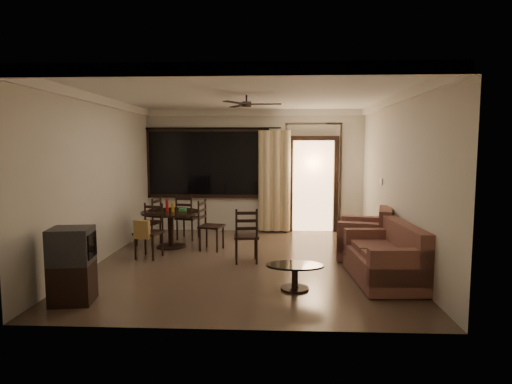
{
  "coord_description": "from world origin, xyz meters",
  "views": [
    {
      "loc": [
        0.49,
        -7.13,
        1.95
      ],
      "look_at": [
        0.15,
        0.2,
        1.18
      ],
      "focal_mm": 30.0,
      "sensor_mm": 36.0,
      "label": 1
    }
  ],
  "objects_px": {
    "dining_chair_east": "(211,235)",
    "side_chair": "(246,246)",
    "dining_table": "(171,219)",
    "dining_chair_north": "(188,226)",
    "dining_chair_south": "(149,241)",
    "dining_chair_west": "(149,231)",
    "armchair": "(368,238)",
    "coffee_table": "(295,273)",
    "tv_cabinet": "(72,265)",
    "sofa": "(387,259)"
  },
  "relations": [
    {
      "from": "dining_chair_east",
      "to": "side_chair",
      "type": "height_order",
      "value": "dining_chair_east"
    },
    {
      "from": "dining_table",
      "to": "side_chair",
      "type": "bearing_deg",
      "value": -33.7
    },
    {
      "from": "dining_chair_east",
      "to": "dining_chair_north",
      "type": "xyz_separation_m",
      "value": [
        -0.65,
        0.95,
        0.0
      ]
    },
    {
      "from": "dining_chair_south",
      "to": "dining_chair_north",
      "type": "relative_size",
      "value": 1.0
    },
    {
      "from": "dining_chair_west",
      "to": "dining_chair_north",
      "type": "xyz_separation_m",
      "value": [
        0.66,
        0.59,
        0.0
      ]
    },
    {
      "from": "armchair",
      "to": "coffee_table",
      "type": "bearing_deg",
      "value": -114.25
    },
    {
      "from": "tv_cabinet",
      "to": "side_chair",
      "type": "xyz_separation_m",
      "value": [
        2.04,
        2.0,
        -0.2
      ]
    },
    {
      "from": "dining_table",
      "to": "dining_chair_west",
      "type": "distance_m",
      "value": 0.59
    },
    {
      "from": "coffee_table",
      "to": "dining_table",
      "type": "bearing_deg",
      "value": 133.87
    },
    {
      "from": "dining_chair_west",
      "to": "coffee_table",
      "type": "xyz_separation_m",
      "value": [
        2.79,
        -2.58,
        -0.05
      ]
    },
    {
      "from": "dining_chair_west",
      "to": "dining_chair_east",
      "type": "height_order",
      "value": "same"
    },
    {
      "from": "dining_chair_east",
      "to": "dining_chair_south",
      "type": "relative_size",
      "value": 1.0
    },
    {
      "from": "dining_table",
      "to": "side_chair",
      "type": "xyz_separation_m",
      "value": [
        1.54,
        -1.03,
        -0.28
      ]
    },
    {
      "from": "dining_chair_west",
      "to": "coffee_table",
      "type": "bearing_deg",
      "value": 59.82
    },
    {
      "from": "dining_chair_west",
      "to": "side_chair",
      "type": "distance_m",
      "value": 2.36
    },
    {
      "from": "sofa",
      "to": "coffee_table",
      "type": "relative_size",
      "value": 2.0
    },
    {
      "from": "dining_chair_south",
      "to": "tv_cabinet",
      "type": "height_order",
      "value": "tv_cabinet"
    },
    {
      "from": "sofa",
      "to": "side_chair",
      "type": "bearing_deg",
      "value": 152.11
    },
    {
      "from": "tv_cabinet",
      "to": "armchair",
      "type": "xyz_separation_m",
      "value": [
        4.15,
        2.32,
        -0.11
      ]
    },
    {
      "from": "dining_chair_north",
      "to": "sofa",
      "type": "height_order",
      "value": "dining_chair_north"
    },
    {
      "from": "armchair",
      "to": "side_chair",
      "type": "relative_size",
      "value": 1.14
    },
    {
      "from": "coffee_table",
      "to": "side_chair",
      "type": "distance_m",
      "value": 1.57
    },
    {
      "from": "dining_chair_south",
      "to": "sofa",
      "type": "relative_size",
      "value": 0.6
    },
    {
      "from": "armchair",
      "to": "side_chair",
      "type": "distance_m",
      "value": 2.14
    },
    {
      "from": "dining_chair_east",
      "to": "dining_chair_south",
      "type": "xyz_separation_m",
      "value": [
        -1.0,
        -0.65,
        0.02
      ]
    },
    {
      "from": "dining_chair_east",
      "to": "dining_chair_north",
      "type": "relative_size",
      "value": 1.0
    },
    {
      "from": "dining_chair_north",
      "to": "tv_cabinet",
      "type": "distance_m",
      "value": 3.86
    },
    {
      "from": "side_chair",
      "to": "dining_chair_west",
      "type": "bearing_deg",
      "value": -37.36
    },
    {
      "from": "tv_cabinet",
      "to": "side_chair",
      "type": "relative_size",
      "value": 1.02
    },
    {
      "from": "dining_chair_west",
      "to": "armchair",
      "type": "xyz_separation_m",
      "value": [
        4.14,
        -0.89,
        0.08
      ]
    },
    {
      "from": "dining_chair_west",
      "to": "armchair",
      "type": "height_order",
      "value": "dining_chair_west"
    },
    {
      "from": "dining_chair_south",
      "to": "sofa",
      "type": "bearing_deg",
      "value": -4.23
    },
    {
      "from": "dining_chair_east",
      "to": "sofa",
      "type": "distance_m",
      "value": 3.38
    },
    {
      "from": "tv_cabinet",
      "to": "sofa",
      "type": "height_order",
      "value": "tv_cabinet"
    },
    {
      "from": "dining_table",
      "to": "sofa",
      "type": "bearing_deg",
      "value": -28.64
    },
    {
      "from": "dining_chair_east",
      "to": "tv_cabinet",
      "type": "xyz_separation_m",
      "value": [
        -1.31,
        -2.85,
        0.2
      ]
    },
    {
      "from": "dining_chair_north",
      "to": "coffee_table",
      "type": "xyz_separation_m",
      "value": [
        2.14,
        -3.17,
        -0.05
      ]
    },
    {
      "from": "dining_table",
      "to": "side_chair",
      "type": "height_order",
      "value": "side_chair"
    },
    {
      "from": "sofa",
      "to": "coffee_table",
      "type": "xyz_separation_m",
      "value": [
        -1.35,
        -0.4,
        -0.1
      ]
    },
    {
      "from": "armchair",
      "to": "side_chair",
      "type": "bearing_deg",
      "value": -157.11
    },
    {
      "from": "dining_table",
      "to": "armchair",
      "type": "distance_m",
      "value": 3.73
    },
    {
      "from": "dining_chair_south",
      "to": "dining_table",
      "type": "bearing_deg",
      "value": 89.88
    },
    {
      "from": "dining_chair_south",
      "to": "side_chair",
      "type": "height_order",
      "value": "dining_chair_south"
    },
    {
      "from": "tv_cabinet",
      "to": "sofa",
      "type": "bearing_deg",
      "value": 5.4
    },
    {
      "from": "dining_chair_south",
      "to": "sofa",
      "type": "height_order",
      "value": "dining_chair_south"
    },
    {
      "from": "dining_chair_south",
      "to": "side_chair",
      "type": "bearing_deg",
      "value": 6.25
    },
    {
      "from": "dining_chair_west",
      "to": "coffee_table",
      "type": "distance_m",
      "value": 3.8
    },
    {
      "from": "coffee_table",
      "to": "dining_chair_west",
      "type": "bearing_deg",
      "value": 137.26
    },
    {
      "from": "dining_chair_east",
      "to": "armchair",
      "type": "bearing_deg",
      "value": -87.98
    },
    {
      "from": "sofa",
      "to": "coffee_table",
      "type": "height_order",
      "value": "sofa"
    }
  ]
}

